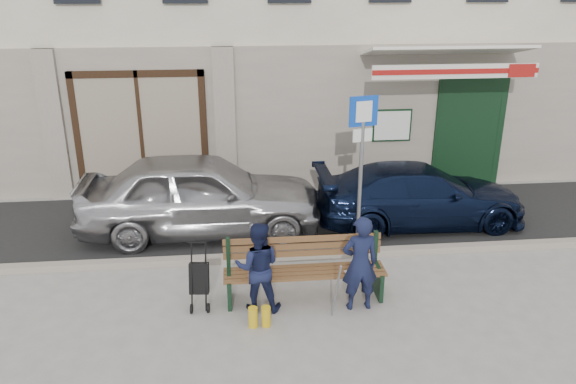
{
  "coord_description": "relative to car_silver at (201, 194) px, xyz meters",
  "views": [
    {
      "loc": [
        -1.24,
        -7.06,
        4.53
      ],
      "look_at": [
        -0.37,
        1.6,
        1.2
      ],
      "focal_mm": 35.0,
      "sensor_mm": 36.0,
      "label": 1
    }
  ],
  "objects": [
    {
      "name": "ground",
      "position": [
        1.87,
        -2.79,
        -0.77
      ],
      "size": [
        80.0,
        80.0,
        0.0
      ],
      "primitive_type": "plane",
      "color": "#9E9991",
      "rests_on": "ground"
    },
    {
      "name": "asphalt_lane",
      "position": [
        1.87,
        0.31,
        -0.76
      ],
      "size": [
        60.0,
        3.2,
        0.01
      ],
      "primitive_type": "cube",
      "color": "#282828",
      "rests_on": "ground"
    },
    {
      "name": "curb",
      "position": [
        1.87,
        -1.29,
        -0.71
      ],
      "size": [
        60.0,
        0.18,
        0.12
      ],
      "primitive_type": "cube",
      "color": "#9E9384",
      "rests_on": "ground"
    },
    {
      "name": "car_silver",
      "position": [
        0.0,
        0.0,
        0.0
      ],
      "size": [
        4.5,
        1.82,
        1.53
      ],
      "primitive_type": "imported",
      "rotation": [
        0.0,
        0.0,
        1.57
      ],
      "color": "#A8A8AD",
      "rests_on": "ground"
    },
    {
      "name": "car_navy",
      "position": [
        4.2,
        -0.02,
        -0.17
      ],
      "size": [
        4.09,
        1.7,
        1.18
      ],
      "primitive_type": "imported",
      "rotation": [
        0.0,
        0.0,
        1.58
      ],
      "color": "black",
      "rests_on": "ground"
    },
    {
      "name": "parking_sign",
      "position": [
        2.79,
        -0.94,
        1.07
      ],
      "size": [
        0.5,
        0.14,
        2.73
      ],
      "rotation": [
        0.0,
        0.0,
        0.22
      ],
      "color": "gray",
      "rests_on": "ground"
    },
    {
      "name": "bench",
      "position": [
        1.57,
        -2.56,
        -0.31
      ],
      "size": [
        2.4,
        1.17,
        0.98
      ],
      "color": "brown",
      "rests_on": "ground"
    },
    {
      "name": "man",
      "position": [
        2.37,
        -2.89,
        -0.04
      ],
      "size": [
        0.55,
        0.37,
        1.45
      ],
      "primitive_type": "imported",
      "rotation": [
        0.0,
        0.0,
        3.19
      ],
      "color": "#131835",
      "rests_on": "ground"
    },
    {
      "name": "woman",
      "position": [
        0.92,
        -2.77,
        -0.09
      ],
      "size": [
        0.71,
        0.58,
        1.36
      ],
      "primitive_type": "imported",
      "rotation": [
        0.0,
        0.0,
        3.03
      ],
      "color": "#141939",
      "rests_on": "ground"
    },
    {
      "name": "stroller",
      "position": [
        0.07,
        -2.62,
        -0.33
      ],
      "size": [
        0.3,
        0.42,
        0.98
      ],
      "rotation": [
        0.0,
        0.0,
        -0.09
      ],
      "color": "black",
      "rests_on": "ground"
    }
  ]
}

